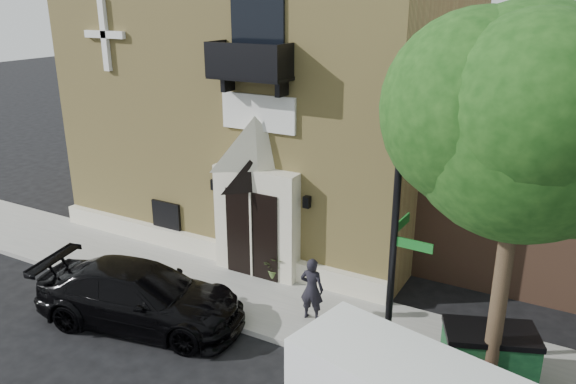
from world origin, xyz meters
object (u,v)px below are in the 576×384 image
Objects in this scene: black_sedan at (141,296)px; street_sign at (395,244)px; fire_hydrant at (482,381)px; pedestrian_near at (312,289)px; dumpster at (488,355)px.

street_sign reaches higher than black_sedan.
pedestrian_near reaches higher than fire_hydrant.
dumpster is at bearing 92.28° from fire_hydrant.
street_sign is 3.16m from pedestrian_near.
dumpster is (-0.03, 0.66, 0.19)m from fire_hydrant.
street_sign reaches higher than pedestrian_near.
street_sign reaches higher than dumpster.
pedestrian_near is at bearing -73.31° from black_sedan.
pedestrian_near is (3.79, 2.07, 0.21)m from black_sedan.
street_sign is 3.43× the size of pedestrian_near.
black_sedan is 4.32m from pedestrian_near.
pedestrian_near is (-2.28, 0.75, -2.05)m from street_sign.
pedestrian_near is at bearing 153.60° from dumpster.
black_sedan reaches higher than fire_hydrant.
street_sign is at bearing 171.89° from fire_hydrant.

